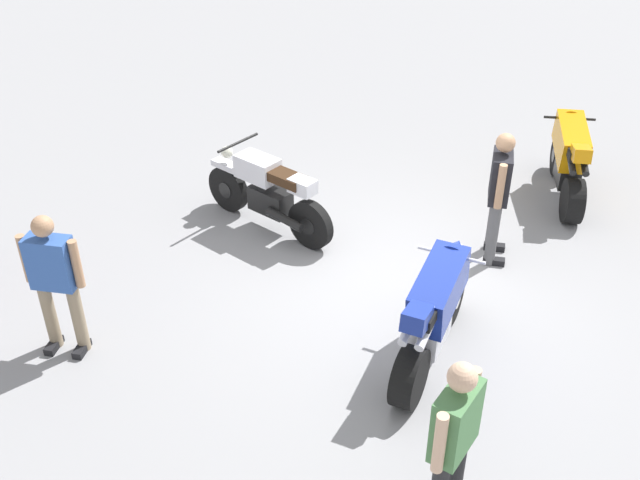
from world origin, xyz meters
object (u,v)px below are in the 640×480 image
motorcycle_orange_sportbike (569,157)px  motorcycle_blue_sportbike (434,311)px  person_in_green_shirt (454,437)px  motorcycle_silver_cruiser (268,193)px  person_in_black_shirt (499,190)px  person_in_blue_shirt (55,277)px

motorcycle_orange_sportbike → motorcycle_blue_sportbike: (3.77, 1.54, 0.00)m
motorcycle_blue_sportbike → person_in_green_shirt: bearing=-159.1°
motorcycle_silver_cruiser → person_in_black_shirt: (-1.93, 2.09, 0.41)m
motorcycle_silver_cruiser → person_in_green_shirt: size_ratio=1.24×
person_in_black_shirt → person_in_blue_shirt: 4.99m
motorcycle_orange_sportbike → person_in_black_shirt: size_ratio=0.96×
motorcycle_orange_sportbike → person_in_green_shirt: size_ratio=0.97×
motorcycle_orange_sportbike → person_in_blue_shirt: bearing=126.3°
motorcycle_orange_sportbike → motorcycle_blue_sportbike: size_ratio=0.90×
motorcycle_orange_sportbike → motorcycle_silver_cruiser: bearing=110.0°
person_in_green_shirt → person_in_blue_shirt: (1.85, -3.72, -0.04)m
person_in_black_shirt → person_in_green_shirt: person_in_black_shirt is taller
motorcycle_orange_sportbike → person_in_green_shirt: bearing=163.5°
motorcycle_blue_sportbike → person_in_green_shirt: size_ratio=1.08×
person_in_blue_shirt → person_in_green_shirt: bearing=70.2°
motorcycle_orange_sportbike → person_in_black_shirt: (1.95, 0.54, 0.34)m
motorcycle_blue_sportbike → motorcycle_silver_cruiser: bearing=60.4°
motorcycle_blue_sportbike → person_in_blue_shirt: bearing=112.5°
motorcycle_orange_sportbike → person_in_blue_shirt: person_in_blue_shirt is taller
motorcycle_silver_cruiser → motorcycle_blue_sportbike: (-0.11, 3.09, 0.07)m
motorcycle_silver_cruiser → motorcycle_blue_sportbike: 3.09m
motorcycle_silver_cruiser → motorcycle_blue_sportbike: size_ratio=1.16×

